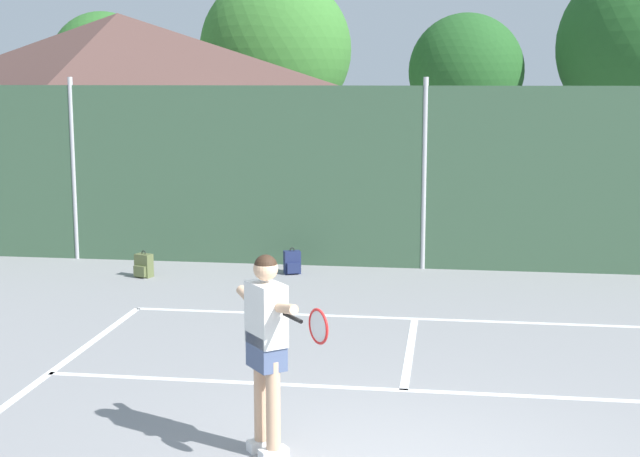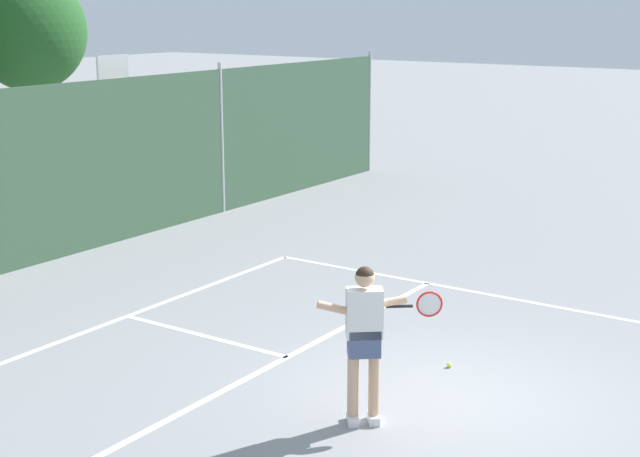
# 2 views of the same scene
# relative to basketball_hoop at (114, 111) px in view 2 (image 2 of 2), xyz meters

# --- Properties ---
(ground_plane) EXTENTS (120.00, 120.00, 0.00)m
(ground_plane) POSITION_rel_basketball_hoop_xyz_m (-5.21, -11.05, -2.31)
(ground_plane) COLOR gray
(court_markings) EXTENTS (8.30, 11.10, 0.01)m
(court_markings) POSITION_rel_basketball_hoop_xyz_m (-5.21, -10.40, -2.31)
(court_markings) COLOR white
(court_markings) RESTS_ON ground
(basketball_hoop) EXTENTS (0.90, 0.67, 3.55)m
(basketball_hoop) POSITION_rel_basketball_hoop_xyz_m (0.00, 0.00, 0.00)
(basketball_hoop) COLOR #284CB2
(basketball_hoop) RESTS_ON ground
(tennis_player) EXTENTS (1.02, 1.10, 1.85)m
(tennis_player) POSITION_rel_basketball_hoop_xyz_m (-6.34, -10.48, -1.20)
(tennis_player) COLOR silver
(tennis_player) RESTS_ON ground
(tennis_ball) EXTENTS (0.07, 0.07, 0.07)m
(tennis_ball) POSITION_rel_basketball_hoop_xyz_m (-4.31, -10.56, -2.28)
(tennis_ball) COLOR #CCE033
(tennis_ball) RESTS_ON ground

